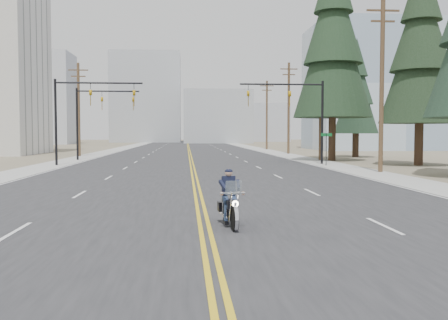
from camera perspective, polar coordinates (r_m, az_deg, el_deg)
ground_plane at (r=9.76m, az=-1.26°, el=-12.43°), size 400.00×400.00×0.00m
road at (r=79.44m, az=-4.04°, el=1.18°), size 20.00×200.00×0.01m
sidewalk_left at (r=80.19m, az=-12.29°, el=1.13°), size 3.00×200.00×0.01m
sidewalk_right at (r=80.34m, az=4.19°, el=1.20°), size 3.00×200.00×0.01m
traffic_mast_left at (r=42.31m, az=-16.03°, el=6.10°), size 7.10×0.26×7.00m
traffic_mast_right at (r=42.53m, az=8.54°, el=6.17°), size 7.10×0.26×7.00m
traffic_mast_far at (r=50.22m, az=-14.56°, el=5.55°), size 6.10×0.26×7.00m
street_sign at (r=40.99m, az=11.62°, el=1.88°), size 0.90×0.06×2.62m
utility_pole_b at (r=35.07m, az=17.59°, el=8.45°), size 2.20×0.30×11.50m
utility_pole_c at (r=49.25m, az=11.00°, el=6.64°), size 2.20×0.30×11.00m
utility_pole_d at (r=63.83m, az=7.40°, el=6.07°), size 2.20×0.30×11.50m
utility_pole_e at (r=80.51m, az=4.91°, el=5.28°), size 2.20×0.30×11.00m
utility_pole_left at (r=58.70m, az=-16.27°, el=5.74°), size 2.20×0.30×10.50m
glass_building at (r=86.11m, az=17.96°, el=7.84°), size 24.00×16.00×20.00m
haze_bldg_a at (r=129.36m, az=-20.00°, el=6.60°), size 14.00×12.00×22.00m
haze_bldg_b at (r=134.73m, az=-0.79°, el=4.93°), size 18.00×14.00×14.00m
haze_bldg_c at (r=126.24m, az=14.39°, el=5.87°), size 16.00×12.00×18.00m
haze_bldg_d at (r=150.19m, az=-8.85°, el=7.00°), size 20.00×15.00×26.00m
haze_bldg_e at (r=161.46m, az=4.69°, el=4.26°), size 14.00×14.00×12.00m
haze_bldg_f at (r=148.02m, az=-24.03°, el=4.89°), size 12.00×12.00×16.00m
motorcyclist at (r=13.93m, az=0.72°, el=-4.38°), size 1.02×2.11×1.60m
conifer_mid at (r=44.15m, az=21.57°, el=12.25°), size 6.41×6.41×17.10m
conifer_tall at (r=49.79m, az=12.37°, el=13.69°), size 7.43×7.43×20.63m
conifer_far at (r=56.93m, az=14.89°, el=7.85°), size 4.85×4.85×12.99m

